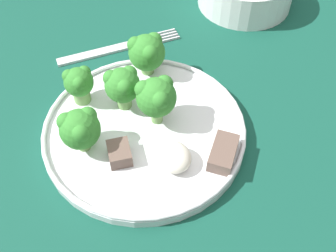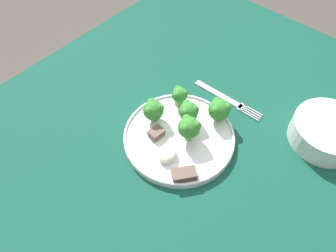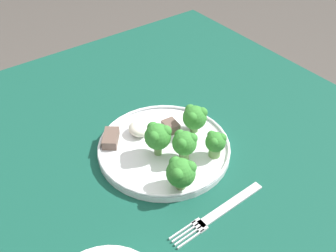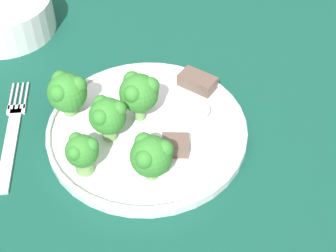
{
  "view_description": "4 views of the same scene",
  "coord_description": "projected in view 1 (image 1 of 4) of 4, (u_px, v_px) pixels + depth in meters",
  "views": [
    {
      "loc": [
        0.35,
        -0.16,
        1.12
      ],
      "look_at": [
        0.08,
        -0.07,
        0.77
      ],
      "focal_mm": 42.0,
      "sensor_mm": 36.0,
      "label": 1
    },
    {
      "loc": [
        0.39,
        0.17,
        1.34
      ],
      "look_at": [
        0.07,
        -0.11,
        0.77
      ],
      "focal_mm": 35.0,
      "sensor_mm": 36.0,
      "label": 2
    },
    {
      "loc": [
        -0.39,
        0.23,
        1.25
      ],
      "look_at": [
        0.05,
        -0.1,
        0.78
      ],
      "focal_mm": 42.0,
      "sensor_mm": 36.0,
      "label": 3
    },
    {
      "loc": [
        0.05,
        -0.5,
        1.16
      ],
      "look_at": [
        0.08,
        -0.1,
        0.75
      ],
      "focal_mm": 50.0,
      "sensor_mm": 36.0,
      "label": 4
    }
  ],
  "objects": [
    {
      "name": "table",
      "position": [
        191.0,
        131.0,
        0.62
      ],
      "size": [
        1.06,
        1.1,
        0.73
      ],
      "color": "#114738",
      "rests_on": "ground_plane"
    },
    {
      "name": "dinner_plate",
      "position": [
        144.0,
        130.0,
        0.49
      ],
      "size": [
        0.25,
        0.25,
        0.02
      ],
      "color": "white",
      "rests_on": "table"
    },
    {
      "name": "fork",
      "position": [
        119.0,
        48.0,
        0.6
      ],
      "size": [
        0.03,
        0.19,
        0.0
      ],
      "color": "silver",
      "rests_on": "table"
    },
    {
      "name": "broccoli_floret_near_rim_left",
      "position": [
        156.0,
        97.0,
        0.46
      ],
      "size": [
        0.05,
        0.05,
        0.07
      ],
      "color": "#709E56",
      "rests_on": "dinner_plate"
    },
    {
      "name": "broccoli_floret_center_left",
      "position": [
        80.0,
        128.0,
        0.44
      ],
      "size": [
        0.05,
        0.05,
        0.06
      ],
      "color": "#709E56",
      "rests_on": "dinner_plate"
    },
    {
      "name": "broccoli_floret_back_left",
      "position": [
        147.0,
        52.0,
        0.53
      ],
      "size": [
        0.05,
        0.05,
        0.06
      ],
      "color": "#709E56",
      "rests_on": "dinner_plate"
    },
    {
      "name": "broccoli_floret_front_left",
      "position": [
        122.0,
        85.0,
        0.48
      ],
      "size": [
        0.05,
        0.04,
        0.06
      ],
      "color": "#709E56",
      "rests_on": "dinner_plate"
    },
    {
      "name": "broccoli_floret_center_back",
      "position": [
        79.0,
        83.0,
        0.49
      ],
      "size": [
        0.04,
        0.04,
        0.05
      ],
      "color": "#709E56",
      "rests_on": "dinner_plate"
    },
    {
      "name": "meat_slice_front_slice",
      "position": [
        119.0,
        153.0,
        0.45
      ],
      "size": [
        0.03,
        0.03,
        0.02
      ],
      "color": "brown",
      "rests_on": "dinner_plate"
    },
    {
      "name": "meat_slice_middle_slice",
      "position": [
        223.0,
        153.0,
        0.45
      ],
      "size": [
        0.06,
        0.05,
        0.02
      ],
      "color": "brown",
      "rests_on": "dinner_plate"
    },
    {
      "name": "sauce_dollop",
      "position": [
        174.0,
        157.0,
        0.45
      ],
      "size": [
        0.04,
        0.04,
        0.02
      ],
      "color": "silver",
      "rests_on": "dinner_plate"
    }
  ]
}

